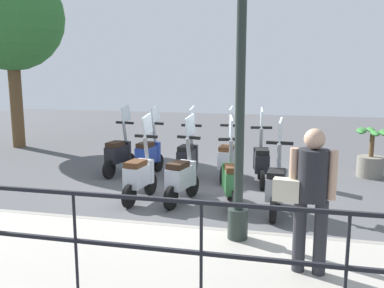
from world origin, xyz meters
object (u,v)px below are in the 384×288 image
Objects in this scene: potted_palm at (371,157)px; scooter_far_0 at (261,161)px; scooter_near_0 at (277,185)px; scooter_far_1 at (228,158)px; pedestrian_with_bag at (310,190)px; tree_large at (10,18)px; scooter_far_4 at (119,153)px; scooter_near_2 at (182,176)px; scooter_far_2 at (188,158)px; lamp_post_near at (240,99)px; scooter_near_3 at (140,175)px; scooter_near_1 at (232,180)px; scooter_far_3 at (149,154)px.

scooter_far_0 is (-1.15, 2.28, 0.04)m from potted_palm.
potted_palm is 3.48m from scooter_near_0.
scooter_near_0 is at bearing -148.07° from scooter_far_1.
pedestrian_with_bag is 1.03× the size of scooter_far_1.
tree_large reaches higher than scooter_far_4.
scooter_far_1 is at bearing 107.97° from potted_palm.
pedestrian_with_bag is 3.28m from scooter_near_2.
tree_large is at bearing 58.94° from pedestrian_with_bag.
scooter_far_2 is (-0.19, 0.82, 0.00)m from scooter_far_1.
lamp_post_near reaches higher than scooter_far_2.
scooter_far_0 is 1.00× the size of scooter_far_4.
scooter_near_1 is at bearing -81.38° from scooter_near_3.
scooter_far_0 is (4.04, 0.78, -0.60)m from pedestrian_with_bag.
scooter_near_3 is 2.22m from scooter_far_1.
scooter_near_0 is at bearing 18.06° from pedestrian_with_bag.
scooter_near_3 is at bearing 165.90° from scooter_far_2.
scooter_near_0 is 0.77m from scooter_near_1.
pedestrian_with_bag is 1.03× the size of scooter_near_1.
potted_palm is at bearing -40.02° from scooter_near_2.
lamp_post_near is 2.28m from scooter_near_1.
potted_palm is 0.69× the size of scooter_far_2.
scooter_near_3 is at bearing 120.88° from scooter_far_0.
scooter_far_0 is at bearing -101.21° from scooter_far_1.
potted_palm is 0.69× the size of scooter_near_0.
scooter_far_3 is (1.73, 2.08, 0.00)m from scooter_near_1.
scooter_near_3 is at bearing 122.70° from potted_palm.
potted_palm is 0.69× the size of scooter_near_2.
scooter_near_2 is (-2.70, 3.54, 0.04)m from potted_palm.
scooter_near_3 is at bearing 57.00° from pedestrian_with_bag.
scooter_near_3 is at bearing 107.35° from scooter_near_2.
scooter_near_3 and scooter_far_3 have the same top height.
scooter_near_0 is 1.00× the size of scooter_far_4.
scooter_far_1 is (1.79, -1.31, 0.00)m from scooter_near_3.
scooter_near_1 is at bearing 79.76° from scooter_near_0.
lamp_post_near is 3.90× the size of potted_palm.
scooter_near_1 is at bearing -120.48° from tree_large.
scooter_near_2 is 1.00× the size of scooter_near_3.
scooter_far_4 is (0.10, 3.14, 0.00)m from scooter_far_0.
scooter_far_3 is (3.42, 2.39, -1.49)m from lamp_post_near.
scooter_near_1 is (2.46, 1.16, -0.60)m from pedestrian_with_bag.
scooter_far_0 is at bearing -27.37° from scooter_near_1.
pedestrian_with_bag is at bearing -166.14° from scooter_near_0.
scooter_near_2 is (-4.09, -6.11, -3.26)m from tree_large.
lamp_post_near is at bearing -127.98° from scooter_far_4.
tree_large is 7.78m from scooter_far_1.
scooter_far_1 and scooter_far_3 have the same top height.
lamp_post_near is 2.17m from scooter_near_0.
scooter_near_3 is at bearing -127.79° from tree_large.
potted_palm is 3.98m from scooter_far_2.
scooter_far_0 is (1.58, -0.38, 0.00)m from scooter_near_1.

